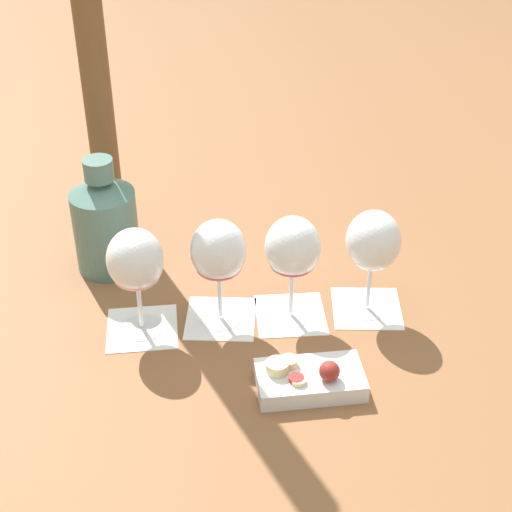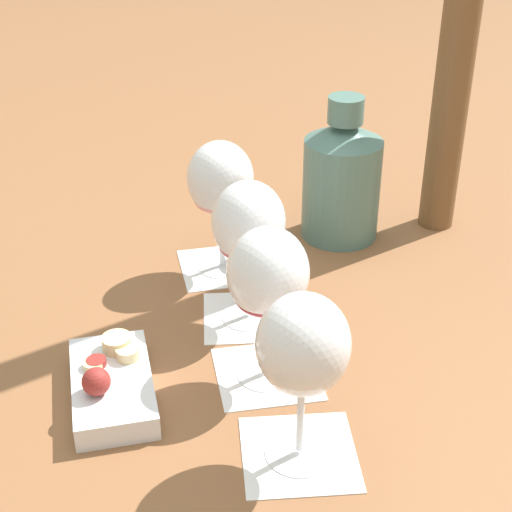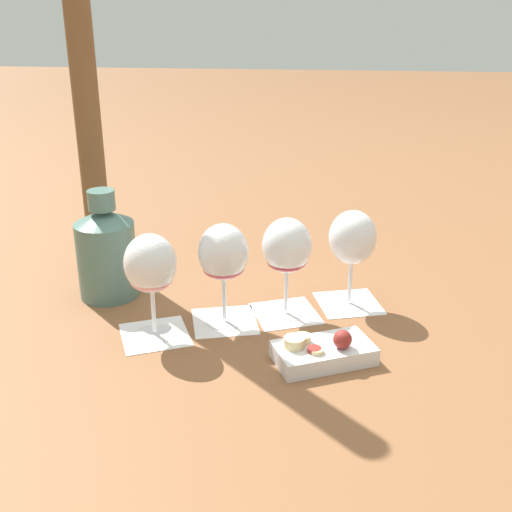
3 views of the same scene
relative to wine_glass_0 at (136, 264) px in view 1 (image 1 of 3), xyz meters
The scene contains 11 objects.
ground_plane 0.22m from the wine_glass_0, 24.71° to the left, with size 8.00×8.00×0.00m, color brown.
tasting_card_0 0.12m from the wine_glass_0, 26.57° to the right, with size 0.14×0.14×0.00m.
tasting_card_1 0.17m from the wine_glass_0, 28.30° to the left, with size 0.13×0.13×0.00m.
tasting_card_2 0.27m from the wine_glass_0, 25.15° to the left, with size 0.14×0.14×0.00m.
tasting_card_3 0.38m from the wine_glass_0, 25.00° to the left, with size 0.14×0.14×0.00m.
wine_glass_0 is the anchor object (origin of this frame).
wine_glass_1 0.12m from the wine_glass_0, 28.30° to the left, with size 0.09×0.09×0.18m.
wine_glass_2 0.24m from the wine_glass_0, 25.15° to the left, with size 0.09×0.09×0.18m.
wine_glass_3 0.36m from the wine_glass_0, 25.00° to the left, with size 0.09×0.09×0.18m.
ceramic_vase 0.19m from the wine_glass_0, 130.62° to the left, with size 0.11×0.11×0.21m.
snack_dish 0.31m from the wine_glass_0, 10.68° to the right, with size 0.17×0.14×0.06m.
Camera 1 is at (0.28, -0.94, 0.78)m, focal length 55.00 mm.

